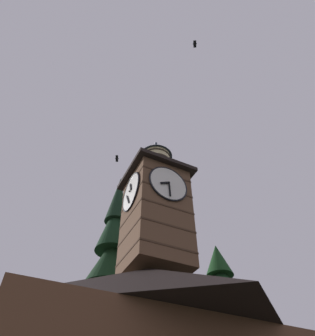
{
  "coord_description": "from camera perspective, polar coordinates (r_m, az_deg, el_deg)",
  "views": [
    {
      "loc": [
        6.25,
        11.35,
        1.61
      ],
      "look_at": [
        0.37,
        -0.63,
        14.68
      ],
      "focal_mm": 32.31,
      "sensor_mm": 36.0,
      "label": 1
    }
  ],
  "objects": [
    {
      "name": "pine_tree_behind",
      "position": [
        20.84,
        -9.94,
        -26.17
      ],
      "size": [
        5.69,
        5.69,
        19.51
      ],
      "color": "#473323",
      "rests_on": "ground_plane"
    },
    {
      "name": "flying_bird_high",
      "position": [
        23.37,
        7.05,
        22.23
      ],
      "size": [
        0.45,
        0.54,
        0.16
      ],
      "color": "black"
    },
    {
      "name": "flying_bird_low",
      "position": [
        23.58,
        -7.67,
        1.77
      ],
      "size": [
        0.42,
        0.71,
        0.15
      ],
      "color": "black"
    },
    {
      "name": "clock_tower",
      "position": [
        17.3,
        -0.35,
        -7.21
      ],
      "size": [
        3.74,
        3.74,
        9.59
      ],
      "color": "brown",
      "rests_on": "building_main"
    },
    {
      "name": "moon",
      "position": [
        61.59,
        -0.16,
        -28.21
      ],
      "size": [
        1.89,
        1.89,
        1.89
      ],
      "color": "silver"
    }
  ]
}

